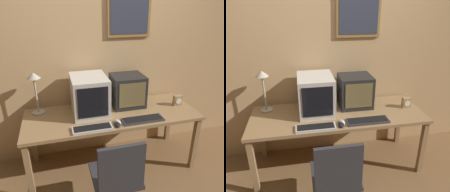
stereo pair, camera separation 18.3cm
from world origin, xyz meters
TOP-DOWN VIEW (x-y plane):
  - wall_back at (0.00, 1.24)m, footprint 8.00×0.08m
  - desk at (0.00, 0.81)m, footprint 1.97×0.73m
  - monitor_left at (-0.24, 0.91)m, footprint 0.39×0.48m
  - monitor_right at (0.24, 0.98)m, footprint 0.38×0.36m
  - keyboard_main at (-0.28, 0.52)m, footprint 0.41×0.14m
  - keyboard_side at (0.28, 0.56)m, footprint 0.46×0.15m
  - mouse_near_keyboard at (-0.02, 0.52)m, footprint 0.07×0.10m
  - mouse_far_corner at (-0.00, 0.56)m, footprint 0.06×0.12m
  - desk_clock at (0.84, 0.81)m, footprint 0.10×0.06m
  - desk_lamp at (-0.82, 1.03)m, footprint 0.14×0.14m
  - office_chair at (-0.15, 0.09)m, footprint 0.44×0.44m

SIDE VIEW (x-z plane):
  - office_chair at x=-0.15m, z-range -0.06..0.83m
  - desk at x=0.00m, z-range 0.29..1.01m
  - keyboard_main at x=-0.28m, z-range 0.72..0.74m
  - keyboard_side at x=0.28m, z-range 0.72..0.74m
  - mouse_far_corner at x=0.00m, z-range 0.72..0.75m
  - mouse_near_keyboard at x=-0.02m, z-range 0.72..0.76m
  - desk_clock at x=0.84m, z-range 0.72..0.84m
  - monitor_right at x=0.24m, z-range 0.72..1.10m
  - monitor_left at x=-0.24m, z-range 0.72..1.15m
  - desk_lamp at x=-0.82m, z-range 0.83..1.32m
  - wall_back at x=0.00m, z-range 0.00..2.60m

